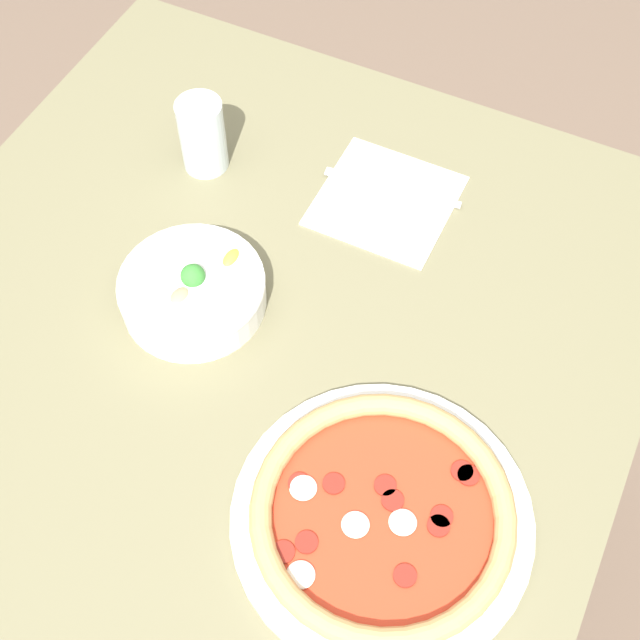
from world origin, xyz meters
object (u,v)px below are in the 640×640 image
at_px(fork, 379,213).
at_px(knife, 398,189).
at_px(pizza, 382,516).
at_px(bowl, 194,288).
at_px(glass, 202,135).

distance_m(fork, knife, 0.05).
relative_size(pizza, fork, 1.94).
relative_size(pizza, bowl, 1.79).
bearing_deg(glass, pizza, -130.95).
distance_m(bowl, fork, 0.29).
distance_m(pizza, fork, 0.45).
bearing_deg(pizza, bowl, 63.25).
distance_m(bowl, glass, 0.25).
xyz_separation_m(pizza, glass, (0.39, 0.45, 0.04)).
relative_size(knife, glass, 1.78).
xyz_separation_m(fork, glass, (-0.02, 0.27, 0.05)).
xyz_separation_m(pizza, fork, (0.41, 0.18, -0.01)).
xyz_separation_m(fork, knife, (0.05, -0.01, -0.00)).
bearing_deg(bowl, pizza, -116.75).
height_order(pizza, fork, pizza).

